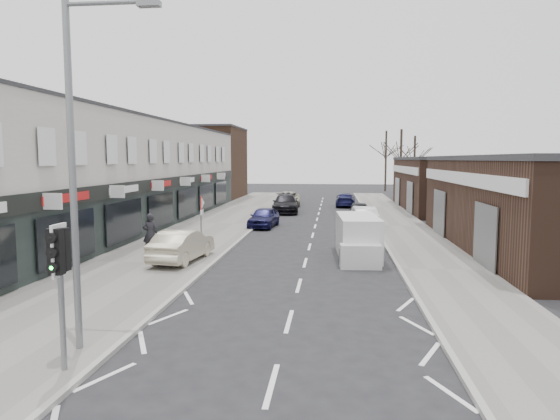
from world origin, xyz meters
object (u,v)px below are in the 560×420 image
(parked_car_left_a, at_px, (264,217))
(parked_car_left_b, at_px, (285,204))
(street_lamp, at_px, (79,156))
(white_van, at_px, (358,238))
(sedan_on_pavement, at_px, (182,245))
(parked_car_right_c, at_px, (345,200))
(parked_car_right_b, at_px, (359,210))
(traffic_light, at_px, (59,263))
(parked_car_right_a, at_px, (363,216))
(warning_sign, at_px, (202,207))
(pedestrian, at_px, (150,234))
(parked_car_left_c, at_px, (288,199))

(parked_car_left_a, distance_m, parked_car_left_b, 9.24)
(street_lamp, xyz_separation_m, white_van, (6.88, 12.19, -3.71))
(street_lamp, bearing_deg, sedan_on_pavement, 94.51)
(sedan_on_pavement, bearing_deg, parked_car_right_c, -99.17)
(parked_car_right_b, bearing_deg, parked_car_left_b, -28.76)
(traffic_light, relative_size, parked_car_right_a, 0.74)
(warning_sign, xyz_separation_m, white_van, (7.52, -0.61, -1.29))
(parked_car_left_b, bearing_deg, parked_car_right_c, 45.34)
(warning_sign, relative_size, pedestrian, 1.40)
(traffic_light, distance_m, white_van, 15.09)
(parked_car_right_a, height_order, parked_car_right_b, parked_car_right_a)
(pedestrian, bearing_deg, warning_sign, -161.54)
(pedestrian, height_order, parked_car_right_a, pedestrian)
(street_lamp, xyz_separation_m, warning_sign, (-0.63, 12.80, -2.42))
(street_lamp, bearing_deg, white_van, 60.55)
(pedestrian, height_order, parked_car_left_a, pedestrian)
(parked_car_left_a, xyz_separation_m, parked_car_right_a, (6.63, 1.17, 0.02))
(parked_car_right_a, xyz_separation_m, parked_car_right_b, (-0.06, 4.17, -0.02))
(traffic_light, bearing_deg, sedan_on_pavement, 94.66)
(white_van, distance_m, parked_car_right_b, 15.13)
(parked_car_left_b, bearing_deg, white_van, -78.90)
(parked_car_left_b, distance_m, parked_car_right_c, 8.00)
(parked_car_right_a, distance_m, parked_car_right_b, 4.17)
(sedan_on_pavement, xyz_separation_m, parked_car_right_b, (8.49, 17.24, -0.14))
(warning_sign, relative_size, white_van, 0.53)
(warning_sign, relative_size, parked_car_left_c, 0.55)
(parked_car_right_c, bearing_deg, pedestrian, 71.74)
(white_van, bearing_deg, parked_car_right_b, 83.25)
(warning_sign, height_order, parked_car_left_b, warning_sign)
(traffic_light, distance_m, parked_car_left_b, 32.48)
(parked_car_left_b, bearing_deg, sedan_on_pavement, -100.90)
(traffic_light, distance_m, parked_car_left_c, 38.93)
(traffic_light, relative_size, parked_car_left_c, 0.63)
(street_lamp, bearing_deg, traffic_light, -84.12)
(white_van, height_order, parked_car_left_a, white_van)
(parked_car_right_c, bearing_deg, parked_car_left_b, 51.61)
(sedan_on_pavement, bearing_deg, parked_car_left_a, -92.56)
(street_lamp, relative_size, parked_car_left_a, 2.04)
(street_lamp, xyz_separation_m, parked_car_left_c, (1.35, 37.65, -3.93))
(parked_car_left_a, height_order, parked_car_right_c, parked_car_left_a)
(warning_sign, height_order, parked_car_left_a, warning_sign)
(parked_car_right_b, bearing_deg, parked_car_right_c, -81.24)
(warning_sign, height_order, parked_car_right_a, warning_sign)
(pedestrian, relative_size, parked_car_left_c, 0.39)
(white_van, bearing_deg, parked_car_left_a, 116.83)
(parked_car_left_a, bearing_deg, white_van, -53.99)
(parked_car_left_c, bearing_deg, parked_car_right_b, -62.08)
(street_lamp, relative_size, parked_car_right_b, 2.04)
(street_lamp, distance_m, warning_sign, 13.04)
(white_van, bearing_deg, parked_car_left_b, 101.59)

